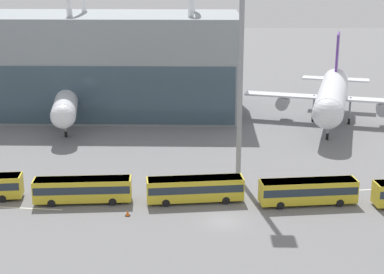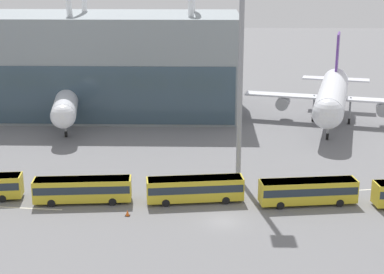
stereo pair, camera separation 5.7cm
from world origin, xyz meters
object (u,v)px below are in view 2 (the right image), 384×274
(traffic_cone_0, at_px, (127,213))
(shuttle_bus_4, at_px, (308,190))
(shuttle_bus_2, at_px, (83,189))
(floodlight_mast, at_px, (241,44))
(airliner_at_gate_near, at_px, (68,97))
(shuttle_bus_3, at_px, (195,188))
(airliner_at_gate_far, at_px, (332,94))

(traffic_cone_0, bearing_deg, shuttle_bus_4, 10.45)
(shuttle_bus_2, height_order, floodlight_mast, floodlight_mast)
(airliner_at_gate_near, relative_size, floodlight_mast, 1.13)
(floodlight_mast, height_order, traffic_cone_0, floodlight_mast)
(airliner_at_gate_near, xyz_separation_m, shuttle_bus_2, (10.91, -39.99, -3.03))
(floodlight_mast, bearing_deg, shuttle_bus_2, -155.15)
(shuttle_bus_4, bearing_deg, airliner_at_gate_near, 127.49)
(shuttle_bus_3, bearing_deg, traffic_cone_0, -157.95)
(airliner_at_gate_near, distance_m, shuttle_bus_2, 41.56)
(shuttle_bus_3, distance_m, floodlight_mast, 20.33)
(shuttle_bus_2, bearing_deg, airliner_at_gate_near, 100.26)
(airliner_at_gate_near, distance_m, floodlight_mast, 45.99)
(airliner_at_gate_near, bearing_deg, shuttle_bus_3, 22.63)
(airliner_at_gate_near, bearing_deg, shuttle_bus_2, 5.21)
(airliner_at_gate_far, relative_size, traffic_cone_0, 46.56)
(shuttle_bus_4, relative_size, traffic_cone_0, 16.85)
(airliner_at_gate_far, distance_m, shuttle_bus_2, 56.10)
(airliner_at_gate_far, bearing_deg, shuttle_bus_4, -1.06)
(airliner_at_gate_far, relative_size, shuttle_bus_4, 2.76)
(shuttle_bus_4, bearing_deg, shuttle_bus_3, 170.79)
(shuttle_bus_3, distance_m, traffic_cone_0, 9.48)
(airliner_at_gate_far, height_order, traffic_cone_0, airliner_at_gate_far)
(floodlight_mast, xyz_separation_m, traffic_cone_0, (-14.13, -13.45, -18.84))
(airliner_at_gate_near, xyz_separation_m, traffic_cone_0, (17.14, -44.01, -4.58))
(airliner_at_gate_far, height_order, floodlight_mast, floodlight_mast)
(shuttle_bus_3, xyz_separation_m, shuttle_bus_4, (14.37, -0.47, 0.00))
(airliner_at_gate_near, bearing_deg, floodlight_mast, 35.61)
(shuttle_bus_3, height_order, floodlight_mast, floodlight_mast)
(airliner_at_gate_far, distance_m, floodlight_mast, 38.18)
(shuttle_bus_2, distance_m, traffic_cone_0, 7.58)
(airliner_at_gate_far, xyz_separation_m, traffic_cone_0, (-33.35, -43.59, -5.41))
(shuttle_bus_4, bearing_deg, traffic_cone_0, -176.90)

